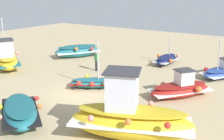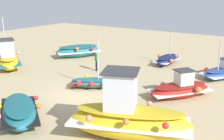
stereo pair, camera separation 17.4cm
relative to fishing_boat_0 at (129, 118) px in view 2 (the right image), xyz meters
The scene contains 10 objects.
ground_plane 6.01m from the fishing_boat_0, 29.52° to the right, with size 57.05×57.05×0.00m, color tan.
fishing_boat_0 is the anchor object (origin of this frame).
fishing_boat_1 5.63m from the fishing_boat_0, 16.60° to the left, with size 4.15×3.64×0.99m.
fishing_boat_2 15.95m from the fishing_boat_0, 41.44° to the right, with size 3.78×4.62×1.23m.
fishing_boat_3 11.54m from the fishing_boat_0, 97.53° to the right, with size 3.01×3.86×2.99m.
fishing_boat_4 6.87m from the fishing_boat_0, 38.93° to the right, with size 3.21×2.67×3.44m.
fishing_boat_5 5.95m from the fishing_boat_0, 91.66° to the right, with size 3.52×4.11×1.74m.
fishing_boat_6 14.94m from the fishing_boat_0, 16.43° to the right, with size 4.96×3.92×4.16m.
fishing_boat_7 13.30m from the fishing_boat_0, 74.31° to the right, with size 1.86×3.35×2.60m.
person_walking 10.75m from the fishing_boat_0, 45.61° to the right, with size 0.32×0.32×1.63m.
Camera 2 is at (-10.64, 12.38, 6.30)m, focal length 43.98 mm.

